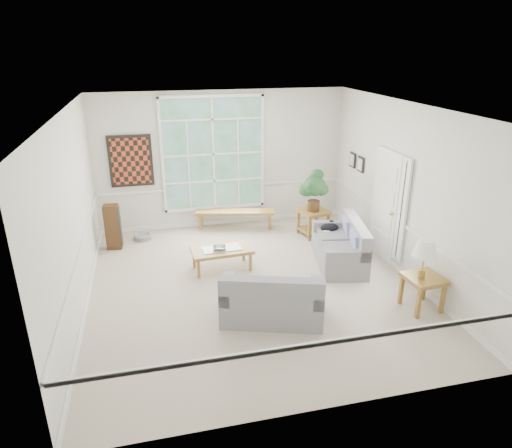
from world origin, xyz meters
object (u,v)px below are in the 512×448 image
Objects in this scene: coffee_table at (222,259)px; end_table at (313,223)px; loveseat_right at (339,243)px; side_table at (422,292)px; loveseat_front at (272,294)px.

end_table reaches higher than coffee_table.
loveseat_right is 1.90m from side_table.
side_table is at bearing -59.12° from loveseat_right.
coffee_table is 2.46m from end_table.
side_table is (0.63, -3.20, -0.01)m from end_table.
loveseat_front is 2.69× the size of side_table.
loveseat_right reaches higher than end_table.
side_table is (0.63, -1.78, -0.14)m from loveseat_right.
coffee_table is 1.91× the size of end_table.
loveseat_right is at bearing 58.70° from loveseat_front.
loveseat_front is (-1.72, -1.50, -0.01)m from loveseat_right.
end_table is 1.03× the size of side_table.
loveseat_right is 2.28m from loveseat_front.
coffee_table is at bearing -175.93° from loveseat_right.
loveseat_front is 1.38× the size of coffee_table.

